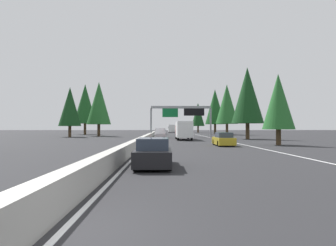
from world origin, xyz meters
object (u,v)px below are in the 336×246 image
Objects in this scene: conifer_right_near at (247,95)px; box_truck_distant_a at (184,130)px; conifer_right_mid at (227,104)px; sedan_far_left at (223,140)px; conifer_left_far at (85,104)px; pickup_far_center at (160,133)px; bus_mid_left at (171,128)px; sedan_near_right at (162,132)px; conifer_right_far at (215,107)px; minivan_near_center at (162,130)px; conifer_left_mid at (99,103)px; conifer_left_near at (70,107)px; sedan_far_right at (153,153)px; conifer_right_foreground at (278,102)px; conifer_right_distant at (198,114)px; sign_gantry_overhead at (182,112)px.

box_truck_distant_a is at bearing 102.20° from conifer_right_near.
box_truck_distant_a is 0.62× the size of conifer_right_mid.
sedan_far_left is 0.31× the size of conifer_left_far.
box_truck_distant_a is (-8.14, -3.87, 0.70)m from pickup_far_center.
sedan_far_left is 58.78m from conifer_left_far.
sedan_far_left is 0.38× the size of bus_mid_left.
sedan_far_left is 1.00× the size of sedan_near_right.
pickup_far_center is 1.27× the size of sedan_near_right.
bus_mid_left is 0.84× the size of conifer_right_far.
conifer_right_near is (-34.42, -14.75, 6.86)m from sedan_near_right.
conifer_left_far is at bearing 38.68° from pickup_far_center.
conifer_left_mid reaches higher than minivan_near_center.
conifer_right_mid is 1.30× the size of conifer_left_near.
conifer_right_foreground is at bearing -37.47° from sedan_far_right.
conifer_right_far is (73.41, -16.43, 7.69)m from sedan_far_right.
conifer_right_distant is at bearing -53.02° from minivan_near_center.
box_truck_distant_a is at bearing -6.77° from sedan_far_right.
minivan_near_center is at bearing 0.38° from sedan_near_right.
sign_gantry_overhead reaches higher than bus_mid_left.
conifer_left_mid is at bearing 31.67° from sedan_far_left.
sedan_far_left is 0.37× the size of conifer_right_distant.
conifer_left_far is at bearing 35.96° from box_truck_distant_a.
conifer_right_near is at bearing -119.77° from conifer_left_mid.
sedan_far_left is at bearing -172.55° from sedan_near_right.
sedan_far_right is 0.35× the size of conifer_right_near.
conifer_right_foreground reaches higher than sedan_far_left.
conifer_left_mid is 0.87× the size of conifer_left_far.
conifer_right_foreground is (-86.95, -9.73, 3.23)m from bus_mid_left.
sedan_far_right is 0.79× the size of pickup_far_center.
conifer_left_mid is (-11.24, 31.92, -0.74)m from conifer_right_mid.
sedan_far_left is at bearing -163.07° from pickup_far_center.
pickup_far_center is at bearing 69.27° from conifer_right_near.
conifer_left_far is at bearing 29.66° from sedan_far_left.
box_truck_distant_a is at bearing 177.60° from sign_gantry_overhead.
conifer_right_near is (-9.95, -10.70, 2.42)m from sign_gantry_overhead.
conifer_right_far is 0.96× the size of conifer_left_far.
sign_gantry_overhead is 2.54× the size of minivan_near_center.
conifer_right_far is at bearing -26.49° from pickup_far_center.
conifer_right_far is at bearing 6.68° from conifer_right_mid.
bus_mid_left is at bearing 6.39° from conifer_right_foreground.
sedan_far_left is 0.35× the size of conifer_right_near.
minivan_near_center is 0.42× the size of conifer_right_distant.
conifer_right_distant is 0.83× the size of conifer_left_far.
conifer_left_mid reaches higher than pickup_far_center.
conifer_right_far is at bearing -133.62° from minivan_near_center.
conifer_right_far is (4.36, -16.14, 7.69)m from sedan_near_right.
conifer_right_near is 49.21m from conifer_left_far.
sign_gantry_overhead is at bearing -5.56° from sedan_far_right.
conifer_left_near reaches higher than pickup_far_center.
sedan_far_right is (-44.58, 4.34, -4.44)m from sign_gantry_overhead.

